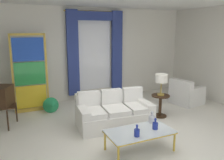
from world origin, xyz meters
TOP-DOWN VIEW (x-y plane):
  - ground_plane at (0.00, 0.00)m, footprint 16.00×16.00m
  - wall_rear at (0.00, 3.06)m, footprint 8.00×0.12m
  - curtained_window at (0.26, 2.89)m, footprint 2.00×0.17m
  - couch_white_long at (-0.17, 0.55)m, footprint 1.83×1.07m
  - coffee_table at (-0.24, -0.78)m, footprint 1.27×0.67m
  - bottle_blue_decanter at (0.08, -0.83)m, footprint 0.11×0.11m
  - bottle_crystal_tall at (-0.41, -0.96)m, footprint 0.10×0.10m
  - bottle_amber_squat at (0.20, -0.54)m, footprint 0.14×0.14m
  - vintage_tv at (-2.65, 1.59)m, footprint 0.69×0.73m
  - armchair_white at (2.59, 1.12)m, footprint 0.94×0.93m
  - stained_glass_divider at (-1.88, 2.40)m, footprint 0.95×0.05m
  - peacock_figurine at (-1.41, 2.00)m, footprint 0.44×0.60m
  - round_side_table at (1.21, 0.55)m, footprint 0.48×0.48m
  - table_lamp_brass at (1.21, 0.55)m, footprint 0.32×0.32m

SIDE VIEW (x-z plane):
  - ground_plane at x=0.00m, z-range 0.00..0.00m
  - peacock_figurine at x=-1.41m, z-range -0.03..0.47m
  - armchair_white at x=2.59m, z-range -0.11..0.69m
  - couch_white_long at x=-0.17m, z-range -0.13..0.73m
  - round_side_table at x=1.21m, z-range 0.06..0.65m
  - coffee_table at x=-0.24m, z-range 0.17..0.58m
  - bottle_blue_decanter at x=0.08m, z-range 0.38..0.60m
  - bottle_crystal_tall at x=-0.41m, z-range 0.38..0.60m
  - bottle_amber_squat at x=0.20m, z-range 0.37..0.62m
  - vintage_tv at x=-2.65m, z-range 0.06..1.40m
  - table_lamp_brass at x=1.21m, z-range 0.74..1.31m
  - stained_glass_divider at x=-1.88m, z-range -0.04..2.16m
  - wall_rear at x=0.00m, z-range 0.00..3.00m
  - curtained_window at x=0.26m, z-range 0.39..3.09m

